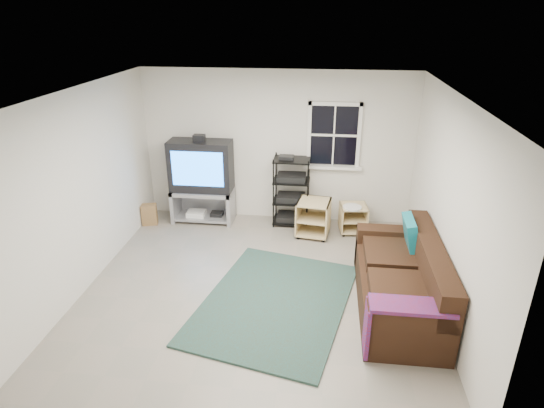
# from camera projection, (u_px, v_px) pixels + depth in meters

# --- Properties ---
(room) EXTENTS (4.60, 4.62, 4.60)m
(room) POSITION_uv_depth(u_px,v_px,m) (334.00, 140.00, 7.55)
(room) COLOR gray
(room) RESTS_ON ground
(tv_unit) EXTENTS (1.06, 0.53, 1.56)m
(tv_unit) POSITION_uv_depth(u_px,v_px,m) (202.00, 175.00, 7.80)
(tv_unit) COLOR #93939A
(tv_unit) RESTS_ON ground
(av_rack) EXTENTS (0.61, 0.44, 1.22)m
(av_rack) POSITION_uv_depth(u_px,v_px,m) (291.00, 195.00, 7.80)
(av_rack) COLOR black
(av_rack) RESTS_ON ground
(side_table_left) EXTENTS (0.58, 0.58, 0.61)m
(side_table_left) POSITION_uv_depth(u_px,v_px,m) (314.00, 216.00, 7.51)
(side_table_left) COLOR #DABF86
(side_table_left) RESTS_ON ground
(side_table_right) EXTENTS (0.48, 0.49, 0.50)m
(side_table_right) POSITION_uv_depth(u_px,v_px,m) (353.00, 216.00, 7.61)
(side_table_right) COLOR #DABF86
(side_table_right) RESTS_ON ground
(sofa) EXTENTS (0.95, 2.13, 0.98)m
(sofa) POSITION_uv_depth(u_px,v_px,m) (402.00, 284.00, 5.63)
(sofa) COLOR black
(sofa) RESTS_ON ground
(shag_rug) EXTENTS (2.22, 2.72, 0.03)m
(shag_rug) POSITION_uv_depth(u_px,v_px,m) (275.00, 302.00, 5.84)
(shag_rug) COLOR #332316
(shag_rug) RESTS_ON ground
(paper_bag) EXTENTS (0.29, 0.22, 0.37)m
(paper_bag) POSITION_uv_depth(u_px,v_px,m) (149.00, 214.00, 7.90)
(paper_bag) COLOR olive
(paper_bag) RESTS_ON ground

